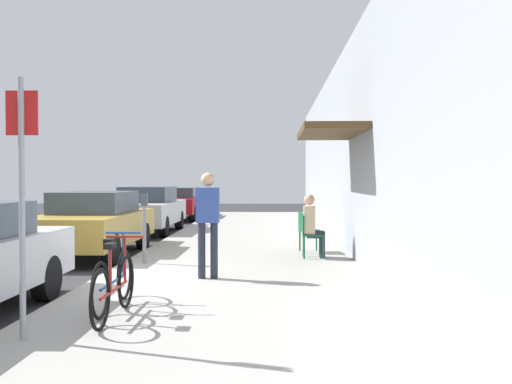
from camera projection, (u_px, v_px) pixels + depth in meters
name	position (u px, v px, depth m)	size (l,w,h in m)	color
ground_plane	(99.00, 282.00, 9.33)	(60.00, 60.00, 0.00)	#2D2D30
sidewalk_slab	(241.00, 262.00, 11.27)	(4.50, 32.00, 0.12)	#9E9B93
building_facade	(361.00, 148.00, 11.14)	(1.40, 32.00, 4.68)	#999EA8
parked_car_1	(94.00, 223.00, 12.51)	(1.80, 4.40, 1.43)	#A58433
parked_car_2	(147.00, 209.00, 17.91)	(1.80, 4.40, 1.47)	#B7B7BC
parked_car_3	(179.00, 203.00, 23.89)	(1.80, 4.40, 1.36)	maroon
parking_meter	(144.00, 223.00, 10.65)	(0.12, 0.10, 1.32)	slate
street_sign	(22.00, 187.00, 5.55)	(0.32, 0.06, 2.60)	gray
bicycle_0	(114.00, 287.00, 6.43)	(0.46, 1.71, 0.90)	black
bicycle_1	(113.00, 279.00, 6.91)	(0.46, 1.71, 0.90)	black
cafe_chair_0	(309.00, 233.00, 11.41)	(0.45, 0.45, 0.87)	#14592D
seated_patron_0	(312.00, 223.00, 11.41)	(0.43, 0.36, 1.29)	#232838
cafe_chair_1	(307.00, 229.00, 12.30)	(0.51, 0.51, 0.87)	#14592D
pedestrian_standing	(208.00, 216.00, 8.99)	(0.36, 0.22, 1.70)	#232838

